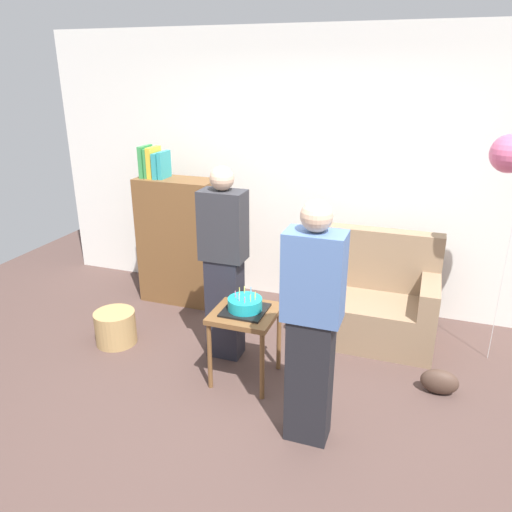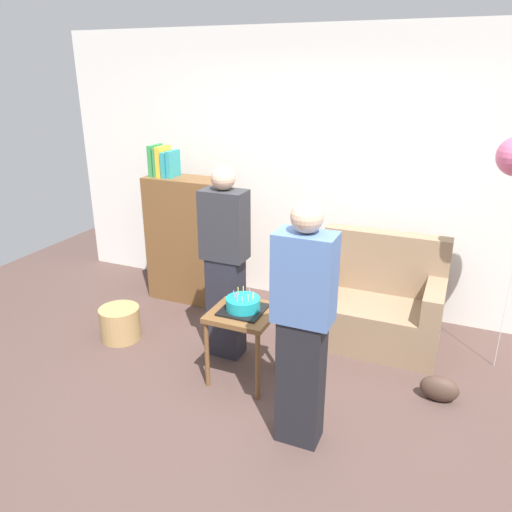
% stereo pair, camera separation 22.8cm
% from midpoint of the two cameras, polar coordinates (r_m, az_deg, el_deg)
% --- Properties ---
extents(ground_plane, '(8.00, 8.00, 0.00)m').
position_cam_midpoint_polar(ground_plane, '(3.74, -1.89, -17.66)').
color(ground_plane, '#4C3833').
extents(wall_back, '(6.00, 0.10, 2.70)m').
position_cam_midpoint_polar(wall_back, '(4.98, 6.62, 9.40)').
color(wall_back, silver).
rests_on(wall_back, ground_plane).
extents(couch, '(1.10, 0.70, 0.96)m').
position_cam_midpoint_polar(couch, '(4.60, 11.85, -5.19)').
color(couch, '#8C7054').
rests_on(couch, ground_plane).
extents(bookshelf, '(0.80, 0.36, 1.61)m').
position_cam_midpoint_polar(bookshelf, '(5.18, -10.15, 1.93)').
color(bookshelf, brown).
rests_on(bookshelf, ground_plane).
extents(side_table, '(0.48, 0.48, 0.59)m').
position_cam_midpoint_polar(side_table, '(3.84, -2.97, -7.54)').
color(side_table, brown).
rests_on(side_table, ground_plane).
extents(birthday_cake, '(0.32, 0.32, 0.17)m').
position_cam_midpoint_polar(birthday_cake, '(3.78, -3.01, -5.66)').
color(birthday_cake, black).
rests_on(birthday_cake, side_table).
extents(person_blowing_candles, '(0.36, 0.22, 1.63)m').
position_cam_midpoint_polar(person_blowing_candles, '(4.04, -5.31, -0.96)').
color(person_blowing_candles, '#23232D').
rests_on(person_blowing_candles, ground_plane).
extents(person_holding_cake, '(0.36, 0.22, 1.63)m').
position_cam_midpoint_polar(person_holding_cake, '(3.10, 4.30, -7.98)').
color(person_holding_cake, black).
rests_on(person_holding_cake, ground_plane).
extents(wicker_basket, '(0.36, 0.36, 0.30)m').
position_cam_midpoint_polar(wicker_basket, '(4.69, -17.16, -7.85)').
color(wicker_basket, '#A88451').
rests_on(wicker_basket, ground_plane).
extents(handbag, '(0.28, 0.14, 0.20)m').
position_cam_midpoint_polar(handbag, '(4.08, 18.75, -13.50)').
color(handbag, '#473328').
rests_on(handbag, ground_plane).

